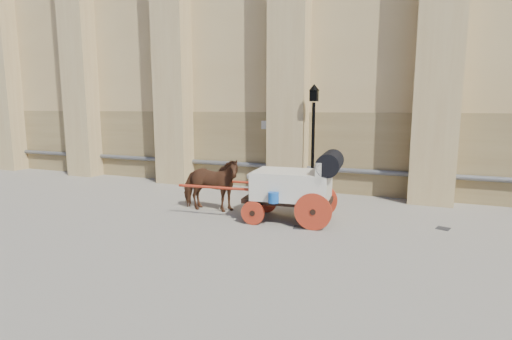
% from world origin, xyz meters
% --- Properties ---
extents(ground, '(90.00, 90.00, 0.00)m').
position_xyz_m(ground, '(0.00, 0.00, 0.00)').
color(ground, gray).
rests_on(ground, ground).
extents(horse, '(2.06, 1.10, 1.67)m').
position_xyz_m(horse, '(-2.34, -0.05, 0.84)').
color(horse, '#56331C').
rests_on(horse, ground).
extents(carriage, '(4.69, 1.76, 2.01)m').
position_xyz_m(carriage, '(0.47, -0.14, 1.09)').
color(carriage, black).
rests_on(carriage, ground).
extents(street_lamp, '(0.37, 0.37, 3.98)m').
position_xyz_m(street_lamp, '(0.13, 2.93, 2.13)').
color(street_lamp, black).
rests_on(street_lamp, ground).
extents(drain_grate_near, '(0.37, 0.37, 0.01)m').
position_xyz_m(drain_grate_near, '(0.71, -0.70, 0.01)').
color(drain_grate_near, black).
rests_on(drain_grate_near, ground).
extents(drain_grate_far, '(0.40, 0.40, 0.01)m').
position_xyz_m(drain_grate_far, '(4.27, 0.66, 0.01)').
color(drain_grate_far, black).
rests_on(drain_grate_far, ground).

